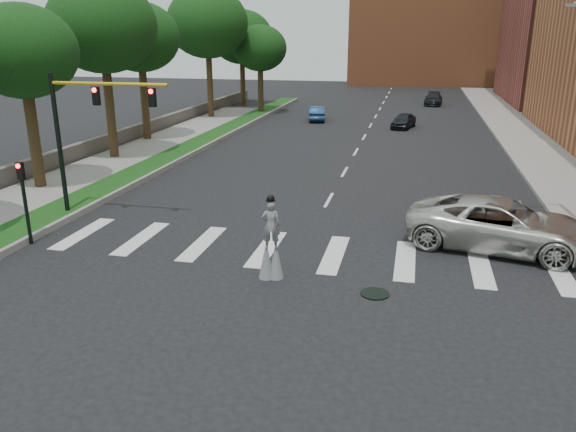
{
  "coord_description": "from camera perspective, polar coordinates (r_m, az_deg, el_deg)",
  "views": [
    {
      "loc": [
        3.88,
        -18.08,
        7.73
      ],
      "look_at": [
        -0.23,
        0.0,
        1.7
      ],
      "focal_mm": 35.0,
      "sensor_mm": 36.0,
      "label": 1
    }
  ],
  "objects": [
    {
      "name": "tree_3",
      "position": [
        43.6,
        -14.83,
        17.09
      ],
      "size": [
        5.79,
        5.79,
        9.97
      ],
      "color": "#352515",
      "rests_on": "ground"
    },
    {
      "name": "stilt_performer",
      "position": [
        18.37,
        -1.74,
        -3.12
      ],
      "size": [
        0.83,
        0.59,
        2.87
      ],
      "rotation": [
        0.0,
        0.0,
        3.36
      ],
      "color": "#352515",
      "rests_on": "ground"
    },
    {
      "name": "suv_crossing",
      "position": [
        22.39,
        20.79,
        -0.83
      ],
      "size": [
        7.32,
        4.52,
        1.89
      ],
      "primitive_type": "imported",
      "rotation": [
        0.0,
        0.0,
        1.35
      ],
      "color": "beige",
      "rests_on": "ground"
    },
    {
      "name": "tree_2",
      "position": [
        37.46,
        -18.37,
        17.8
      ],
      "size": [
        6.62,
        6.62,
        11.01
      ],
      "color": "#352515",
      "rests_on": "ground"
    },
    {
      "name": "grass_median",
      "position": [
        41.76,
        -9.1,
        7.3
      ],
      "size": [
        2.0,
        60.0,
        0.25
      ],
      "primitive_type": "cube",
      "color": "#123D11",
      "rests_on": "ground"
    },
    {
      "name": "tree_5",
      "position": [
        64.35,
        -4.73,
        17.65
      ],
      "size": [
        6.79,
        6.79,
        10.29
      ],
      "color": "#352515",
      "rests_on": "ground"
    },
    {
      "name": "tree_6",
      "position": [
        57.57,
        -2.86,
        16.62
      ],
      "size": [
        5.26,
        5.26,
        8.63
      ],
      "color": "#352515",
      "rests_on": "ground"
    },
    {
      "name": "sidewalk_left",
      "position": [
        34.42,
        -19.92,
        4.11
      ],
      "size": [
        4.0,
        60.0,
        0.18
      ],
      "primitive_type": "cube",
      "color": "gray",
      "rests_on": "ground"
    },
    {
      "name": "ground_plane",
      "position": [
        20.04,
        0.64,
        -4.67
      ],
      "size": [
        160.0,
        160.0,
        0.0
      ],
      "primitive_type": "plane",
      "color": "black",
      "rests_on": "ground"
    },
    {
      "name": "sidewalk_right",
      "position": [
        44.59,
        23.92,
        6.62
      ],
      "size": [
        5.0,
        90.0,
        0.18
      ],
      "primitive_type": "cube",
      "color": "gray",
      "rests_on": "ground"
    },
    {
      "name": "car_far",
      "position": [
        67.29,
        14.56,
        11.45
      ],
      "size": [
        2.24,
        4.82,
        1.36
      ],
      "primitive_type": "imported",
      "rotation": [
        0.0,
        0.0,
        -0.07
      ],
      "color": "black",
      "rests_on": "ground"
    },
    {
      "name": "car_mid",
      "position": [
        53.24,
        2.97,
        10.38
      ],
      "size": [
        2.09,
        4.27,
        1.35
      ],
      "primitive_type": "imported",
      "rotation": [
        0.0,
        0.0,
        3.31
      ],
      "color": "navy",
      "rests_on": "ground"
    },
    {
      "name": "tree_4",
      "position": [
        54.79,
        -8.2,
        18.83
      ],
      "size": [
        7.47,
        7.47,
        11.87
      ],
      "color": "#352515",
      "rests_on": "ground"
    },
    {
      "name": "manhole",
      "position": [
        17.85,
        8.8,
        -7.8
      ],
      "size": [
        0.9,
        0.9,
        0.04
      ],
      "primitive_type": "cylinder",
      "color": "black",
      "rests_on": "ground"
    },
    {
      "name": "stone_wall",
      "position": [
        45.76,
        -14.68,
        8.41
      ],
      "size": [
        0.5,
        56.0,
        1.1
      ],
      "primitive_type": "cube",
      "color": "#514C45",
      "rests_on": "ground"
    },
    {
      "name": "building_backdrop",
      "position": [
        96.11,
        14.83,
        18.22
      ],
      "size": [
        26.0,
        14.0,
        18.0
      ],
      "primitive_type": "cube",
      "color": "#B8643A",
      "rests_on": "ground"
    },
    {
      "name": "median_curb",
      "position": [
        41.39,
        -7.74,
        7.29
      ],
      "size": [
        0.2,
        60.0,
        0.28
      ],
      "primitive_type": "cube",
      "color": "gray",
      "rests_on": "ground"
    },
    {
      "name": "secondary_signal",
      "position": [
        23.31,
        -25.23,
        1.9
      ],
      "size": [
        0.25,
        0.21,
        3.23
      ],
      "color": "black",
      "rests_on": "ground"
    },
    {
      "name": "tree_1",
      "position": [
        31.16,
        -25.41,
        14.78
      ],
      "size": [
        5.34,
        5.34,
        9.2
      ],
      "color": "#352515",
      "rests_on": "ground"
    },
    {
      "name": "traffic_signal",
      "position": [
        25.37,
        -20.18,
        8.82
      ],
      "size": [
        5.3,
        0.23,
        6.2
      ],
      "color": "black",
      "rests_on": "ground"
    },
    {
      "name": "car_near",
      "position": [
        49.81,
        11.66,
        9.47
      ],
      "size": [
        2.35,
        3.99,
        1.27
      ],
      "primitive_type": "imported",
      "rotation": [
        0.0,
        0.0,
        -0.24
      ],
      "color": "black",
      "rests_on": "ground"
    }
  ]
}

